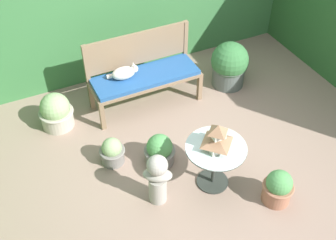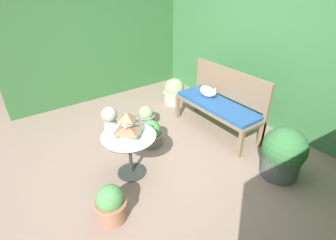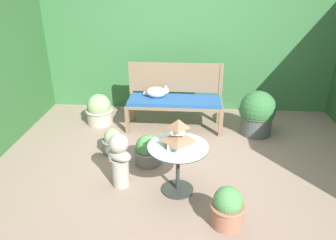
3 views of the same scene
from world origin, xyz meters
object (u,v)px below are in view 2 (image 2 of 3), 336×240
at_px(potted_plant_table_far, 146,116).
at_px(potted_plant_patio_mid, 111,204).
at_px(patio_table, 129,144).
at_px(potted_plant_bench_left, 151,134).
at_px(potted_plant_path_edge, 283,153).
at_px(garden_bench, 217,107).
at_px(potted_plant_hedge_corner, 174,92).
at_px(cat, 208,91).
at_px(garden_bust, 111,126).
at_px(pagoda_birdhouse, 128,126).

relative_size(potted_plant_table_far, potted_plant_patio_mid, 0.83).
bearing_deg(patio_table, potted_plant_bench_left, 126.24).
bearing_deg(potted_plant_path_edge, garden_bench, 175.34).
distance_m(patio_table, potted_plant_hedge_corner, 2.23).
distance_m(garden_bench, potted_plant_hedge_corner, 1.26).
bearing_deg(potted_plant_path_edge, potted_plant_bench_left, -147.96).
distance_m(garden_bench, cat, 0.33).
bearing_deg(garden_bust, potted_plant_hedge_corner, 143.82).
bearing_deg(garden_bust, potted_plant_patio_mid, 5.48).
height_order(cat, garden_bust, cat).
distance_m(patio_table, potted_plant_bench_left, 0.76).
bearing_deg(pagoda_birdhouse, patio_table, 90.00).
xyz_separation_m(pagoda_birdhouse, potted_plant_bench_left, (-0.42, 0.57, -0.54)).
xyz_separation_m(patio_table, potted_plant_hedge_corner, (-1.37, 1.74, -0.23)).
relative_size(cat, potted_plant_hedge_corner, 0.82).
bearing_deg(potted_plant_patio_mid, garden_bench, 106.53).
xyz_separation_m(cat, patio_table, (0.41, -1.69, -0.13)).
bearing_deg(potted_plant_hedge_corner, potted_plant_patio_mid, -50.06).
height_order(pagoda_birdhouse, potted_plant_bench_left, pagoda_birdhouse).
height_order(cat, potted_plant_bench_left, cat).
bearing_deg(potted_plant_table_far, potted_plant_path_edge, 19.56).
height_order(cat, potted_plant_hedge_corner, cat).
relative_size(garden_bench, potted_plant_hedge_corner, 2.97).
height_order(garden_bust, potted_plant_bench_left, garden_bust).
relative_size(garden_bust, potted_plant_patio_mid, 1.57).
height_order(potted_plant_path_edge, potted_plant_patio_mid, potted_plant_path_edge).
xyz_separation_m(pagoda_birdhouse, potted_plant_patio_mid, (0.51, -0.52, -0.52)).
distance_m(cat, garden_bust, 1.67).
distance_m(garden_bench, potted_plant_patio_mid, 2.27).
relative_size(pagoda_birdhouse, potted_plant_bench_left, 0.80).
xyz_separation_m(potted_plant_bench_left, potted_plant_patio_mid, (0.93, -1.09, 0.03)).
xyz_separation_m(garden_bust, potted_plant_patio_mid, (1.19, -0.57, -0.16)).
xyz_separation_m(cat, garden_bust, (-0.26, -1.64, -0.22)).
xyz_separation_m(patio_table, potted_plant_table_far, (-0.94, 0.81, -0.29)).
distance_m(potted_plant_table_far, potted_plant_patio_mid, 1.96).
distance_m(pagoda_birdhouse, potted_plant_patio_mid, 0.89).
bearing_deg(potted_plant_table_far, garden_bench, 46.23).
bearing_deg(pagoda_birdhouse, garden_bust, 175.34).
height_order(garden_bench, potted_plant_hedge_corner, potted_plant_hedge_corner).
xyz_separation_m(cat, pagoda_birdhouse, (0.41, -1.69, 0.13)).
bearing_deg(potted_plant_patio_mid, pagoda_birdhouse, 134.81).
height_order(garden_bench, potted_plant_table_far, garden_bench).
xyz_separation_m(garden_bench, patio_table, (0.13, -1.65, 0.03)).
height_order(cat, potted_plant_patio_mid, cat).
xyz_separation_m(patio_table, garden_bust, (-0.67, 0.05, -0.10)).
relative_size(potted_plant_path_edge, potted_plant_bench_left, 1.72).
bearing_deg(potted_plant_patio_mid, potted_plant_hedge_corner, 129.94).
relative_size(pagoda_birdhouse, potted_plant_patio_mid, 0.75).
height_order(cat, potted_plant_table_far, cat).
bearing_deg(potted_plant_table_far, potted_plant_bench_left, -24.63).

